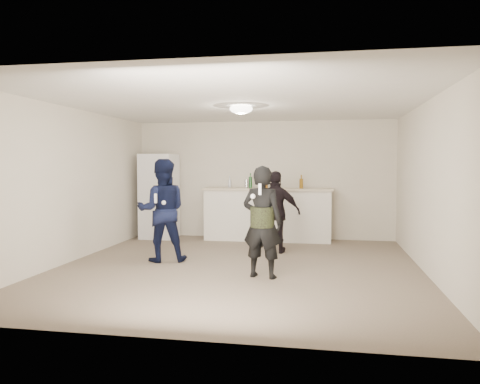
% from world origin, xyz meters
% --- Properties ---
extents(floor, '(6.00, 6.00, 0.00)m').
position_xyz_m(floor, '(0.00, 0.00, 0.00)').
color(floor, '#6B5B4C').
rests_on(floor, ground).
extents(ceiling, '(6.00, 6.00, 0.00)m').
position_xyz_m(ceiling, '(0.00, 0.00, 2.50)').
color(ceiling, silver).
rests_on(ceiling, wall_back).
extents(wall_back, '(6.00, 0.00, 6.00)m').
position_xyz_m(wall_back, '(0.00, 3.00, 1.25)').
color(wall_back, beige).
rests_on(wall_back, floor).
extents(wall_front, '(6.00, 0.00, 6.00)m').
position_xyz_m(wall_front, '(0.00, -3.00, 1.25)').
color(wall_front, beige).
rests_on(wall_front, floor).
extents(wall_left, '(0.00, 6.00, 6.00)m').
position_xyz_m(wall_left, '(-2.75, 0.00, 1.25)').
color(wall_left, beige).
rests_on(wall_left, floor).
extents(wall_right, '(0.00, 6.00, 6.00)m').
position_xyz_m(wall_right, '(2.75, 0.00, 1.25)').
color(wall_right, beige).
rests_on(wall_right, floor).
extents(counter, '(2.60, 0.56, 1.05)m').
position_xyz_m(counter, '(0.14, 2.67, 0.53)').
color(counter, white).
rests_on(counter, floor).
extents(counter_top, '(2.68, 0.64, 0.04)m').
position_xyz_m(counter_top, '(0.14, 2.67, 1.07)').
color(counter_top, beige).
rests_on(counter_top, counter).
extents(fridge, '(0.70, 0.70, 1.80)m').
position_xyz_m(fridge, '(-2.20, 2.60, 0.90)').
color(fridge, white).
rests_on(fridge, floor).
extents(fridge_handle, '(0.02, 0.02, 0.60)m').
position_xyz_m(fridge_handle, '(-1.92, 2.23, 1.30)').
color(fridge_handle, silver).
rests_on(fridge_handle, fridge).
extents(ceiling_dome, '(0.36, 0.36, 0.16)m').
position_xyz_m(ceiling_dome, '(0.00, 0.30, 2.45)').
color(ceiling_dome, white).
rests_on(ceiling_dome, ceiling).
extents(shaker, '(0.08, 0.08, 0.17)m').
position_xyz_m(shaker, '(-0.33, 2.80, 1.18)').
color(shaker, '#BCBBC0').
rests_on(shaker, counter_top).
extents(man, '(0.97, 0.86, 1.67)m').
position_xyz_m(man, '(-1.30, 0.27, 0.83)').
color(man, '#0F1741').
rests_on(man, floor).
extents(woman, '(0.63, 0.48, 1.56)m').
position_xyz_m(woman, '(0.45, -0.54, 0.78)').
color(woman, black).
rests_on(woman, floor).
extents(camo_shorts, '(0.34, 0.34, 0.28)m').
position_xyz_m(camo_shorts, '(0.45, -0.54, 0.85)').
color(camo_shorts, '#293417').
rests_on(camo_shorts, woman).
extents(spectator, '(0.88, 0.42, 1.46)m').
position_xyz_m(spectator, '(0.45, 1.32, 0.73)').
color(spectator, black).
rests_on(spectator, floor).
extents(remote_man, '(0.04, 0.04, 0.15)m').
position_xyz_m(remote_man, '(-1.30, -0.01, 1.05)').
color(remote_man, white).
rests_on(remote_man, man).
extents(nunchuk_man, '(0.07, 0.07, 0.07)m').
position_xyz_m(nunchuk_man, '(-1.18, 0.02, 0.98)').
color(nunchuk_man, silver).
rests_on(nunchuk_man, man).
extents(remote_woman, '(0.04, 0.04, 0.15)m').
position_xyz_m(remote_woman, '(0.45, -0.79, 1.25)').
color(remote_woman, white).
rests_on(remote_woman, woman).
extents(nunchuk_woman, '(0.07, 0.07, 0.07)m').
position_xyz_m(nunchuk_woman, '(0.35, -0.76, 1.15)').
color(nunchuk_woman, white).
rests_on(nunchuk_woman, woman).
extents(bottle_cluster, '(1.60, 0.39, 0.25)m').
position_xyz_m(bottle_cluster, '(0.11, 2.66, 1.20)').
color(bottle_cluster, '#123F1F').
rests_on(bottle_cluster, counter_top).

